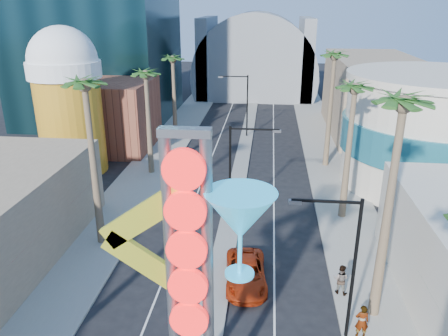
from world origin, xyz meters
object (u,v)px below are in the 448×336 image
at_px(red_pickup, 246,273).
at_px(pedestrian_b, 341,279).
at_px(neon_sign, 210,265).
at_px(pedestrian_a, 362,321).

distance_m(red_pickup, pedestrian_b, 5.69).
bearing_deg(neon_sign, pedestrian_a, 35.33).
height_order(neon_sign, pedestrian_b, neon_sign).
relative_size(neon_sign, red_pickup, 2.36).
bearing_deg(pedestrian_a, pedestrian_b, -83.76).
height_order(neon_sign, pedestrian_a, neon_sign).
height_order(red_pickup, pedestrian_b, pedestrian_b).
distance_m(red_pickup, pedestrian_a, 7.50).
distance_m(pedestrian_a, pedestrian_b, 3.69).
bearing_deg(pedestrian_b, red_pickup, 15.00).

